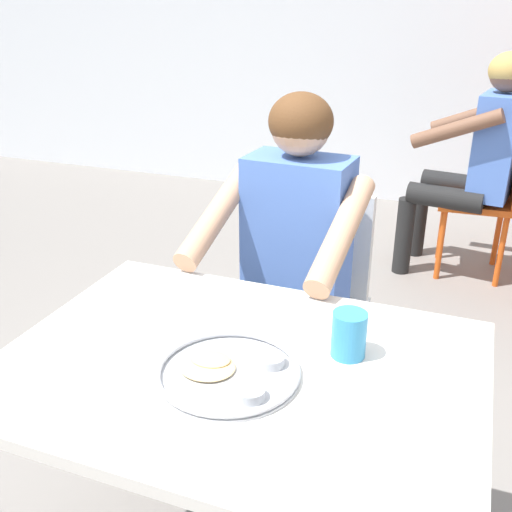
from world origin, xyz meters
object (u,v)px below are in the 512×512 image
at_px(drinking_cup, 349,333).
at_px(chair_foreground, 307,288).
at_px(patron_background, 479,149).
at_px(chair_red_left, 493,191).
at_px(thali_tray, 231,371).
at_px(diner_foreground, 287,251).
at_px(table_foreground, 239,391).

distance_m(drinking_cup, chair_foreground, 0.87).
distance_m(chair_foreground, patron_background, 1.56).
height_order(drinking_cup, chair_red_left, chair_red_left).
height_order(thali_tray, chair_foreground, chair_foreground).
bearing_deg(diner_foreground, chair_foreground, 86.95).
relative_size(table_foreground, chair_red_left, 1.25).
xyz_separation_m(table_foreground, thali_tray, (0.00, -0.05, 0.09)).
height_order(chair_foreground, chair_red_left, chair_red_left).
height_order(chair_foreground, diner_foreground, diner_foreground).
relative_size(table_foreground, patron_background, 0.86).
bearing_deg(diner_foreground, thali_tray, -81.69).
height_order(table_foreground, chair_red_left, chair_red_left).
bearing_deg(table_foreground, thali_tray, -85.98).
relative_size(thali_tray, chair_red_left, 0.36).
xyz_separation_m(thali_tray, diner_foreground, (-0.10, 0.71, -0.02)).
xyz_separation_m(thali_tray, chair_foreground, (-0.09, 0.92, -0.25)).
bearing_deg(thali_tray, drinking_cup, 38.02).
bearing_deg(thali_tray, patron_background, 79.56).
height_order(table_foreground, drinking_cup, drinking_cup).
relative_size(chair_foreground, chair_red_left, 0.98).
bearing_deg(patron_background, chair_foreground, -110.08).
xyz_separation_m(chair_red_left, patron_background, (-0.11, -0.04, 0.24)).
height_order(diner_foreground, chair_red_left, diner_foreground).
relative_size(chair_foreground, diner_foreground, 0.69).
distance_m(table_foreground, thali_tray, 0.11).
distance_m(table_foreground, patron_background, 2.36).
xyz_separation_m(table_foreground, chair_red_left, (0.55, 2.36, -0.15)).
bearing_deg(drinking_cup, thali_tray, -141.98).
relative_size(chair_red_left, patron_background, 0.69).
distance_m(drinking_cup, chair_red_left, 2.28).
relative_size(table_foreground, diner_foreground, 0.88).
xyz_separation_m(chair_foreground, patron_background, (0.53, 1.44, 0.25)).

